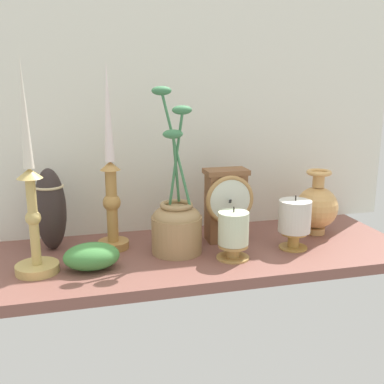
{
  "coord_description": "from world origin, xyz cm",
  "views": [
    {
      "loc": [
        -26.14,
        -97.9,
        38.64
      ],
      "look_at": [
        -0.99,
        0.0,
        14.0
      ],
      "focal_mm": 43.22,
      "sensor_mm": 36.0,
      "label": 1
    }
  ],
  "objects": [
    {
      "name": "candlestick_tall_center",
      "position": [
        -18.51,
        6.16,
        14.91
      ],
      "size": [
        7.26,
        7.26,
        42.61
      ],
      "color": "#B58342",
      "rests_on": "ground_plane"
    },
    {
      "name": "pillar_candle_front",
      "position": [
        6.6,
        -6.91,
        5.78
      ],
      "size": [
        7.35,
        7.35,
        11.86
      ],
      "color": "tan",
      "rests_on": "ground_plane"
    },
    {
      "name": "candlestick_tall_left",
      "position": [
        -34.95,
        -4.2,
        13.97
      ],
      "size": [
        8.81,
        8.81,
        43.17
      ],
      "color": "tan",
      "rests_on": "ground_plane"
    },
    {
      "name": "brass_vase_jar",
      "position": [
        -4.63,
        0.35,
        7.15
      ],
      "size": [
        11.51,
        11.51,
        37.32
      ],
      "color": "#A48254",
      "rests_on": "ground_plane"
    },
    {
      "name": "ivy_sprig",
      "position": [
        -23.97,
        -5.27,
        2.82
      ],
      "size": [
        11.65,
        8.15,
        5.64
      ],
      "color": "#458D42",
      "rests_on": "ground_plane"
    },
    {
      "name": "pillar_candle_near_clock",
      "position": [
        22.49,
        -4.4,
        6.85
      ],
      "size": [
        7.51,
        7.51,
        12.78
      ],
      "color": "#B58A41",
      "rests_on": "ground_plane"
    },
    {
      "name": "ground_plane",
      "position": [
        0.0,
        0.0,
        -1.2
      ],
      "size": [
        100.0,
        36.0,
        2.4
      ],
      "primitive_type": "cube",
      "color": "brown"
    },
    {
      "name": "back_wall",
      "position": [
        0.0,
        18.5,
        32.5
      ],
      "size": [
        120.0,
        2.0,
        65.0
      ],
      "primitive_type": "cube",
      "color": "white",
      "rests_on": "ground_plane"
    },
    {
      "name": "mantel_clock",
      "position": [
        8.74,
        4.55,
        9.39
      ],
      "size": [
        11.8,
        8.57,
        17.82
      ],
      "color": "brown",
      "rests_on": "ground_plane"
    },
    {
      "name": "tall_ceramic_vase",
      "position": [
        -32.25,
        9.08,
        9.78
      ],
      "size": [
        7.07,
        7.07,
        19.27
      ],
      "color": "#302725",
      "rests_on": "ground_plane"
    },
    {
      "name": "brass_vase_bulbous",
      "position": [
        32.96,
        4.08,
        7.24
      ],
      "size": [
        10.65,
        10.65,
        16.58
      ],
      "color": "tan",
      "rests_on": "ground_plane"
    }
  ]
}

